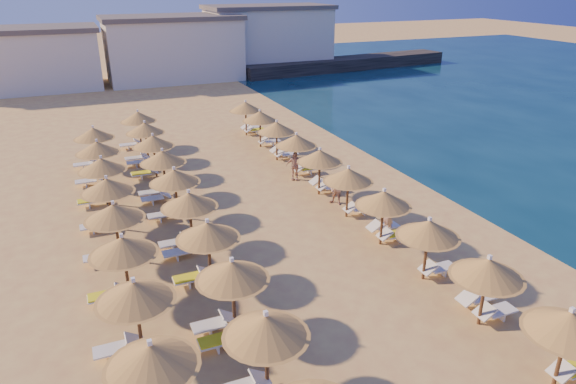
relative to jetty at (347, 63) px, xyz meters
name	(u,v)px	position (x,y,z in m)	size (l,w,h in m)	color
ground	(301,256)	(-26.03, -42.96, -0.75)	(220.00, 220.00, 0.00)	#E0BD62
jetty	(347,63)	(0.00, 0.00, 0.00)	(30.00, 4.00, 1.50)	black
hotel_blocks	(172,47)	(-22.55, 2.14, 2.95)	(44.23, 10.61, 8.10)	silver
parasol_row_east	(348,176)	(-22.28, -40.20, 1.44)	(2.52, 34.23, 2.73)	brown
parasol_row_west	(189,201)	(-30.18, -40.20, 1.44)	(2.52, 34.23, 2.73)	brown
parasol_row_inland	(111,199)	(-33.32, -38.62, 1.44)	(2.52, 24.72, 2.73)	brown
loungers	(244,227)	(-27.65, -39.97, -0.41)	(14.01, 33.23, 0.66)	white
beachgoer_a	(388,215)	(-21.37, -42.54, 0.17)	(0.67, 0.44, 1.84)	tan
beachgoer_b	(337,189)	(-22.03, -38.63, 0.11)	(0.84, 0.65, 1.72)	tan
beachgoer_c	(295,166)	(-22.65, -34.45, 0.12)	(1.02, 0.42, 1.73)	tan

